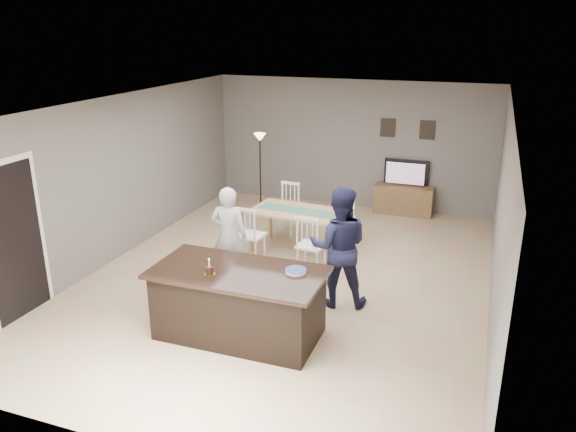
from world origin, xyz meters
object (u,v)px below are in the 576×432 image
(tv_console, at_px, (403,200))
(plate_stack, at_px, (296,271))
(floor_lamp, at_px, (260,151))
(woman, at_px, (229,236))
(kitchen_island, at_px, (239,303))
(dining_table, at_px, (298,218))
(television, at_px, (406,173))
(birthday_cake, at_px, (209,270))
(man, at_px, (339,247))

(tv_console, relative_size, plate_stack, 4.54)
(tv_console, relative_size, floor_lamp, 0.72)
(tv_console, relative_size, woman, 0.78)
(kitchen_island, xyz_separation_m, dining_table, (-0.21, 2.90, 0.16))
(tv_console, bearing_deg, television, 90.00)
(birthday_cake, height_order, floor_lamp, floor_lamp)
(man, bearing_deg, plate_stack, 62.21)
(man, bearing_deg, dining_table, -68.78)
(television, height_order, man, man)
(kitchen_island, xyz_separation_m, television, (1.20, 5.64, 0.41))
(television, xyz_separation_m, man, (-0.25, -4.37, -0.00))
(kitchen_island, bearing_deg, plate_stack, 15.60)
(floor_lamp, bearing_deg, plate_stack, -62.51)
(plate_stack, distance_m, dining_table, 2.87)
(dining_table, height_order, floor_lamp, floor_lamp)
(tv_console, height_order, television, television)
(television, height_order, plate_stack, television)
(dining_table, bearing_deg, man, -49.40)
(man, bearing_deg, tv_console, -107.56)
(tv_console, xyz_separation_m, woman, (-1.98, -4.22, 0.47))
(kitchen_island, relative_size, birthday_cake, 10.38)
(television, height_order, birthday_cake, television)
(kitchen_island, distance_m, man, 1.64)
(woman, bearing_deg, floor_lamp, -84.14)
(kitchen_island, height_order, tv_console, kitchen_island)
(woman, relative_size, plate_stack, 5.79)
(tv_console, distance_m, woman, 4.68)
(birthday_cake, xyz_separation_m, dining_table, (0.07, 3.11, -0.33))
(kitchen_island, xyz_separation_m, tv_console, (1.20, 5.57, -0.15))
(television, bearing_deg, woman, 65.27)
(man, distance_m, birthday_cake, 1.93)
(plate_stack, bearing_deg, television, 84.66)
(television, xyz_separation_m, plate_stack, (-0.51, -5.45, 0.06))
(plate_stack, height_order, dining_table, dining_table)
(kitchen_island, distance_m, tv_console, 5.70)
(television, xyz_separation_m, dining_table, (-1.41, -2.74, -0.25))
(birthday_cake, relative_size, plate_stack, 0.78)
(tv_console, xyz_separation_m, birthday_cake, (-1.48, -5.78, 0.65))
(kitchen_island, relative_size, dining_table, 1.12)
(kitchen_island, bearing_deg, tv_console, 77.84)
(woman, relative_size, floor_lamp, 0.92)
(dining_table, bearing_deg, kitchen_island, -80.72)
(tv_console, height_order, birthday_cake, birthday_cake)
(kitchen_island, height_order, television, television)
(woman, bearing_deg, plate_stack, 132.78)
(man, xyz_separation_m, plate_stack, (-0.26, -1.08, 0.06))
(kitchen_island, relative_size, man, 1.25)
(man, xyz_separation_m, floor_lamp, (-2.62, 3.46, 0.43))
(kitchen_island, distance_m, birthday_cake, 0.61)
(plate_stack, height_order, floor_lamp, floor_lamp)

